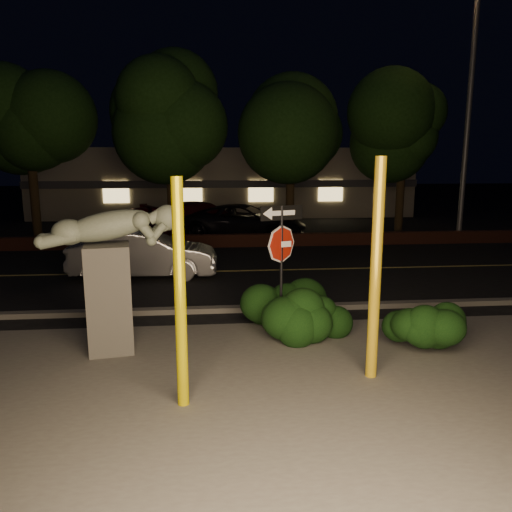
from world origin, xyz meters
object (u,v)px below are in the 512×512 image
Objects in this scene: parked_car_red at (152,220)px; parked_car_darkred at (203,218)px; signpost at (282,245)px; silver_sedan at (144,254)px; sculpture at (110,264)px; streetlight at (465,83)px; yellow_pole_left at (180,296)px; parked_car_dark at (245,221)px; yellow_pole_right at (376,271)px.

parked_car_darkred reaches higher than parked_car_red.
signpost is 6.33m from silver_sedan.
signpost reaches higher than parked_car_red.
parked_car_darkred is at bearing 74.46° from sculpture.
streetlight reaches higher than parked_car_darkred.
streetlight reaches higher than sculpture.
yellow_pole_left is 0.85× the size of parked_car_red.
parked_car_red is at bearing 88.26° from signpost.
yellow_pole_left is at bearing -132.40° from streetlight.
streetlight is at bearing 31.71° from signpost.
parked_car_darkred reaches higher than silver_sedan.
yellow_pole_right is at bearing -158.64° from parked_car_dark.
parked_car_red is at bearing 86.32° from parked_car_dark.
streetlight is at bearing -129.62° from parked_car_darkred.
signpost is 3.20m from sculpture.
yellow_pole_right is at bearing -77.42° from signpost.
parked_car_dark is (1.86, -1.09, -0.03)m from parked_car_darkred.
sculpture is at bearing 150.41° from parked_car_darkred.
yellow_pole_right is 0.67× the size of parked_car_dark.
parked_car_dark is (3.32, 12.65, -0.91)m from sculpture.
sculpture is 13.11m from parked_car_dark.
parked_car_dark is at bearing 82.46° from yellow_pole_left.
signpost is 12.22m from parked_car_dark.
parked_car_dark is at bearing 94.11° from yellow_pole_right.
sculpture is 0.50× the size of parked_car_dark.
sculpture reaches higher than parked_car_red.
parked_car_dark is at bearing 65.84° from sculpture.
parked_car_red is (-0.84, 14.24, -0.99)m from sculpture.
parked_car_darkred is at bearing 89.60° from yellow_pole_left.
streetlight is 2.03× the size of parked_car_darkred.
parked_car_red is at bearing 161.27° from streetlight.
silver_sedan is 1.10× the size of parked_car_red.
yellow_pole_left is at bearing -170.29° from parked_car_dark.
yellow_pole_right is at bearing -124.80° from streetlight.
signpost is 0.49× the size of parked_car_dark.
silver_sedan is at bearing 82.16° from sculpture.
yellow_pole_right is 16.64m from parked_car_red.
silver_sedan is 0.80× the size of parked_car_dark.
parked_car_darkred is 1.00× the size of parked_car_dark.
parked_car_red is (-0.68, 8.49, -0.04)m from silver_sedan.
streetlight is at bearing 32.69° from sculpture.
yellow_pole_right is 4.61m from sculpture.
signpost is 0.49× the size of parked_car_darkred.
streetlight is (7.52, 12.27, 4.59)m from yellow_pole_right.
yellow_pole_left is 0.77× the size of silver_sedan.
signpost is at bearing -133.65° from streetlight.
yellow_pole_right is 15.10m from streetlight.
parked_car_dark is (3.48, 6.89, 0.04)m from silver_sedan.
signpost is 0.98× the size of sculpture.
parked_car_red is 4.46m from parked_car_dark.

